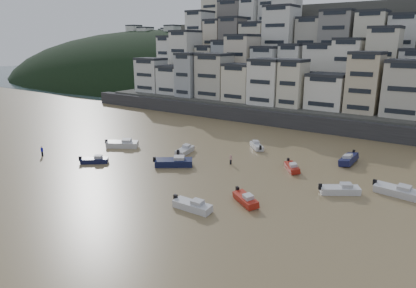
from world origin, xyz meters
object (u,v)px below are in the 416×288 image
Objects in this scene: boat_b at (246,198)px; person_blue at (42,151)px; boat_k at (122,143)px; boat_a at (192,204)px; boat_i at (349,158)px; boat_f at (185,149)px; boat_g at (397,190)px; person_pink at (231,159)px; boat_e at (292,166)px; boat_h at (257,145)px; boat_c at (174,161)px; boat_j at (94,159)px; boat_d at (340,188)px.

person_blue reaches higher than boat_b.
boat_a is at bearing -58.74° from boat_k.
boat_i reaches higher than boat_a.
boat_g is (35.00, 0.95, 0.08)m from boat_f.
person_pink is (22.44, 3.31, -0.02)m from boat_k.
boat_b is 15.02m from boat_e.
boat_k is (-32.04, 8.80, 0.20)m from boat_b.
boat_i reaches higher than boat_h.
boat_c is 3.82× the size of person_pink.
boat_i is at bearing 138.52° from boat_g.
boat_h reaches higher than boat_b.
boat_k is (-21.57, -14.21, 0.20)m from boat_h.
boat_k reaches higher than boat_j.
boat_g is at bearing -3.70° from boat_d.
boat_e is 32.59m from boat_j.
boat_b is 2.91× the size of person_blue.
boat_c is 24.72m from person_blue.
person_pink is at bearing 106.40° from boat_a.
boat_j is 2.81× the size of person_blue.
boat_e is at bearing 124.14° from boat_b.
person_blue is at bearing 165.40° from boat_c.
boat_a is 24.88m from boat_j.
boat_f is at bearing 78.07° from boat_c.
boat_j is (-12.00, -6.37, -0.24)m from boat_c.
boat_k is at bearing -171.62° from person_pink.
person_pink reaches higher than boat_j.
boat_f is 10.16m from person_pink.
boat_a is 1.09× the size of boat_b.
boat_c is at bearing -11.11° from boat_j.
boat_d is 0.90× the size of boat_i.
boat_d is 1.11× the size of boat_h.
person_pink is at bearing 26.81° from person_blue.
boat_j is (-9.00, -13.08, -0.09)m from boat_f.
boat_i is at bearing -78.56° from boat_f.
boat_j is at bearing -145.14° from boat_b.
boat_f is 3.20× the size of person_pink.
person_blue is 33.77m from person_pink.
boat_e is at bearing -10.72° from boat_j.
boat_b is at bearing -37.91° from boat_e.
boat_c is at bearing -99.48° from boat_e.
person_pink is (-24.85, -1.47, 0.04)m from boat_g.
boat_e is at bearing -20.66° from boat_k.
boat_g is 1.25× the size of boat_j.
boat_d reaches higher than boat_a.
person_pink is at bearing 139.81° from boat_d.
boat_e is 15.38m from boat_g.
boat_g reaches higher than boat_a.
boat_j is (-37.63, -10.39, -0.11)m from boat_d.
boat_j is at bearing 133.38° from boat_f.
boat_a reaches higher than boat_b.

